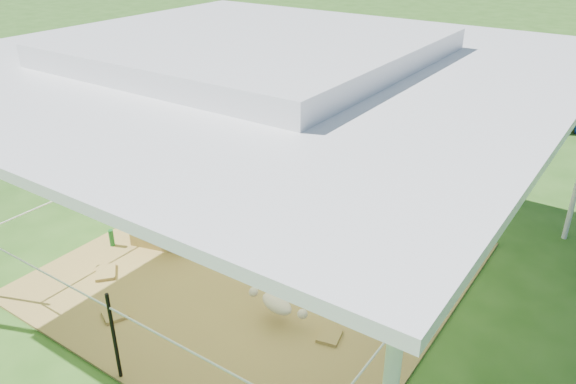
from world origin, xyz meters
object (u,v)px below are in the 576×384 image
Objects in this scene: straw_bale at (165,231)px; distant_person at (570,105)px; green_bottle at (112,238)px; woman at (165,187)px; foal at (277,301)px; pony at (285,217)px.

distant_person reaches higher than straw_bale.
woman is at bearing 34.70° from green_bottle.
foal reaches higher than straw_bale.
green_bottle is at bearing -71.14° from woman.
green_bottle is 2.34m from pony.
distant_person is (3.56, 7.88, 0.33)m from straw_bale.
straw_bale is at bearing 45.03° from distant_person.
pony reaches higher than green_bottle.
woman is (0.10, 0.00, 0.69)m from straw_bale.
straw_bale is at bearing -178.42° from foal.
woman reaches higher than foal.
woman is 4.32× the size of green_bottle.
distant_person is at bearing 140.49° from woman.
foal is at bearing -0.76° from green_bottle.
green_bottle is 2.75m from foal.
pony is 1.59m from foal.
woman reaches higher than green_bottle.
straw_bale is 0.83× the size of foal.
distant_person is at bearing 94.84° from foal.
straw_bale is 0.70m from woman.
straw_bale is 2.25m from foal.
foal is (2.75, -0.04, 0.16)m from green_bottle.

